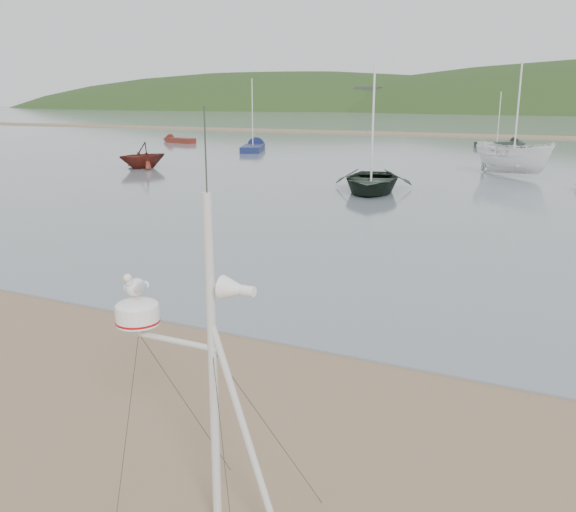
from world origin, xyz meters
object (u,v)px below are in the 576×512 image
at_px(mast_rig, 208,442).
at_px(boat_white, 516,129).
at_px(sailboat_dark_mid, 508,144).
at_px(boat_red, 142,143).
at_px(boat_dark, 373,135).
at_px(dinghy_red_far, 174,140).
at_px(sailboat_blue_near, 255,147).

xyz_separation_m(mast_rig, boat_white, (-0.70, 32.58, 1.62)).
xyz_separation_m(boat_white, sailboat_dark_mid, (-2.86, 22.19, -2.35)).
bearing_deg(boat_white, boat_red, 139.41).
height_order(boat_dark, dinghy_red_far, boat_dark).
relative_size(boat_dark, sailboat_dark_mid, 1.01).
distance_m(boat_red, sailboat_dark_mid, 34.02).
relative_size(boat_white, sailboat_blue_near, 0.80).
xyz_separation_m(mast_rig, boat_red, (-22.23, 26.36, 0.57)).
distance_m(dinghy_red_far, sailboat_dark_mid, 32.05).
xyz_separation_m(dinghy_red_far, sailboat_dark_mid, (30.93, 8.41, 0.01)).
xyz_separation_m(boat_dark, boat_red, (-16.23, 3.30, -1.08)).
distance_m(mast_rig, dinghy_red_far, 57.79).
relative_size(boat_red, boat_white, 0.60).
height_order(boat_red, dinghy_red_far, boat_red).
bearing_deg(mast_rig, sailboat_blue_near, 118.45).
relative_size(mast_rig, boat_white, 0.82).
xyz_separation_m(boat_white, sailboat_blue_near, (-22.09, 9.47, -2.35)).
bearing_deg(sailboat_blue_near, boat_dark, -48.51).
relative_size(boat_red, sailboat_blue_near, 0.48).
bearing_deg(boat_white, dinghy_red_far, 101.12).
height_order(boat_red, sailboat_dark_mid, sailboat_dark_mid).
xyz_separation_m(boat_dark, sailboat_blue_near, (-16.79, 18.98, -2.39)).
bearing_deg(sailboat_blue_near, boat_white, -23.20).
height_order(sailboat_blue_near, sailboat_dark_mid, sailboat_blue_near).
bearing_deg(mast_rig, dinghy_red_far, 126.65).
relative_size(mast_rig, dinghy_red_far, 0.90).
distance_m(boat_red, dinghy_red_far, 23.50).
relative_size(mast_rig, boat_dark, 0.81).
height_order(boat_white, sailboat_blue_near, sailboat_blue_near).
relative_size(mast_rig, sailboat_blue_near, 0.66).
bearing_deg(dinghy_red_far, sailboat_dark_mid, 15.20).
xyz_separation_m(sailboat_blue_near, sailboat_dark_mid, (19.23, 12.72, 0.00)).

